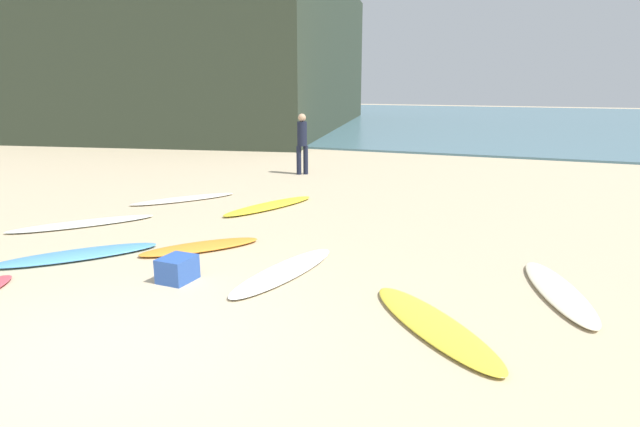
{
  "coord_description": "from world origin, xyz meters",
  "views": [
    {
      "loc": [
        3.76,
        -3.85,
        2.63
      ],
      "look_at": [
        0.33,
        4.91,
        0.3
      ],
      "focal_mm": 29.97,
      "sensor_mm": 36.0,
      "label": 1
    }
  ],
  "objects": [
    {
      "name": "surfboard_4",
      "position": [
        0.7,
        2.58,
        0.04
      ],
      "size": [
        0.92,
        2.41,
        0.07
      ],
      "primitive_type": "ellipsoid",
      "rotation": [
        0.0,
        0.0,
        2.98
      ],
      "color": "white",
      "rests_on": "ground_plane"
    },
    {
      "name": "coastal_headland",
      "position": [
        -20.27,
        23.2,
        4.16
      ],
      "size": [
        31.68,
        27.62,
        8.33
      ],
      "primitive_type": "cube",
      "rotation": [
        0.0,
        0.0,
        0.19
      ],
      "color": "#333D2D",
      "rests_on": "ground_plane"
    },
    {
      "name": "ocean_water",
      "position": [
        0.0,
        35.98,
        0.04
      ],
      "size": [
        120.0,
        40.0,
        0.08
      ],
      "primitive_type": "cube",
      "color": "slate",
      "rests_on": "ground_plane"
    },
    {
      "name": "surfboard_3",
      "position": [
        -3.93,
        3.54,
        0.04
      ],
      "size": [
        2.03,
        2.32,
        0.07
      ],
      "primitive_type": "ellipsoid",
      "rotation": [
        0.0,
        0.0,
        -0.69
      ],
      "color": "white",
      "rests_on": "ground_plane"
    },
    {
      "name": "surfboard_5",
      "position": [
        -1.04,
        3.1,
        0.04
      ],
      "size": [
        1.67,
        1.82,
        0.08
      ],
      "primitive_type": "ellipsoid",
      "rotation": [
        0.0,
        0.0,
        2.43
      ],
      "color": "orange",
      "rests_on": "ground_plane"
    },
    {
      "name": "beach_cooler",
      "position": [
        -0.53,
        1.8,
        0.17
      ],
      "size": [
        0.42,
        0.49,
        0.33
      ],
      "primitive_type": "cube",
      "rotation": [
        0.0,
        0.0,
        4.67
      ],
      "color": "#2D56B2",
      "rests_on": "ground_plane"
    },
    {
      "name": "surfboard_6",
      "position": [
        -2.56,
        2.05,
        0.04
      ],
      "size": [
        1.99,
        2.19,
        0.09
      ],
      "primitive_type": "ellipsoid",
      "rotation": [
        0.0,
        0.0,
        2.44
      ],
      "color": "#56A2DE",
      "rests_on": "ground_plane"
    },
    {
      "name": "surfboard_8",
      "position": [
        2.95,
        1.61,
        0.04
      ],
      "size": [
        1.99,
        2.09,
        0.08
      ],
      "primitive_type": "ellipsoid",
      "rotation": [
        0.0,
        0.0,
        3.89
      ],
      "color": "yellow",
      "rests_on": "ground_plane"
    },
    {
      "name": "ground_plane",
      "position": [
        0.0,
        0.0,
        0.0
      ],
      "size": [
        120.0,
        120.0,
        0.0
      ],
      "primitive_type": "plane",
      "color": "#C6B28E"
    },
    {
      "name": "surfboard_7",
      "position": [
        4.27,
        3.16,
        0.04
      ],
      "size": [
        1.13,
        2.28,
        0.09
      ],
      "primitive_type": "ellipsoid",
      "rotation": [
        0.0,
        0.0,
        3.44
      ],
      "color": "#F5E7C1",
      "rests_on": "ground_plane"
    },
    {
      "name": "surfboard_0",
      "position": [
        -1.32,
        6.12,
        0.04
      ],
      "size": [
        1.34,
        2.51,
        0.09
      ],
      "primitive_type": "ellipsoid",
      "rotation": [
        0.0,
        0.0,
        2.79
      ],
      "color": "yellow",
      "rests_on": "ground_plane"
    },
    {
      "name": "surfboard_2",
      "position": [
        -3.47,
        6.07,
        0.03
      ],
      "size": [
        1.84,
        2.22,
        0.07
      ],
      "primitive_type": "ellipsoid",
      "rotation": [
        0.0,
        0.0,
        -0.64
      ],
      "color": "silver",
      "rests_on": "ground_plane"
    },
    {
      "name": "beachgoer_near",
      "position": [
        -2.34,
        10.31,
        0.98
      ],
      "size": [
        0.39,
        0.39,
        1.75
      ],
      "rotation": [
        0.0,
        0.0,
        3.74
      ],
      "color": "#191E33",
      "rests_on": "ground_plane"
    }
  ]
}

